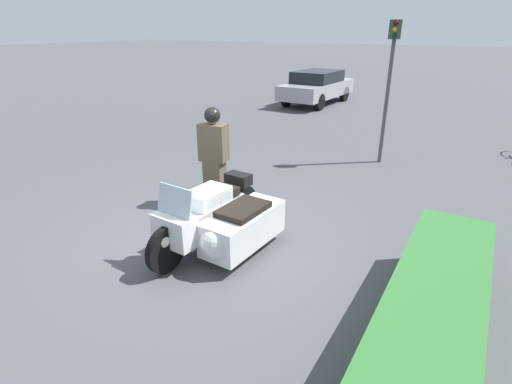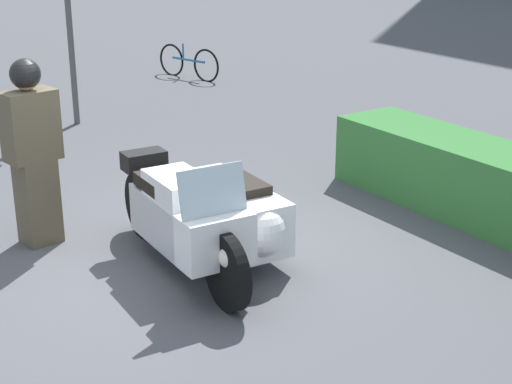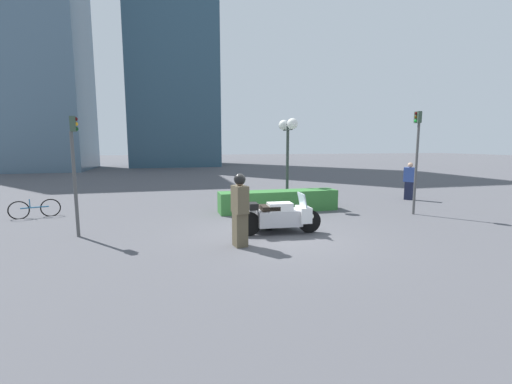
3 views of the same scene
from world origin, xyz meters
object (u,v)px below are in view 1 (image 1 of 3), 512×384
Objects in this scene: hedge_bush_curbside at (425,347)px; parked_car_background at (317,86)px; traffic_light_far at (390,72)px; officer_rider at (214,154)px; police_motorcycle at (222,222)px.

hedge_bush_curbside is 14.92m from parked_car_background.
traffic_light_far is (-6.48, -2.07, 1.76)m from hedge_bush_curbside.
traffic_light_far is (-4.09, 2.03, 1.19)m from officer_rider.
hedge_bush_curbside is 7.02m from traffic_light_far.
hedge_bush_curbside is 1.40× the size of traffic_light_far.
traffic_light_far is at bearing -162.32° from hedge_bush_curbside.
officer_rider reaches higher than parked_car_background.
police_motorcycle is 1.85m from officer_rider.
officer_rider is 11.26m from parked_car_background.
officer_rider is at bearing -34.62° from traffic_light_far.
parked_car_background is at bearing -154.73° from traffic_light_far.
officer_rider is 4.77m from hedge_bush_curbside.
traffic_light_far is (-5.48, 0.90, 1.68)m from police_motorcycle.
traffic_light_far reaches higher than officer_rider.
traffic_light_far is at bearing -143.79° from parked_car_background.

